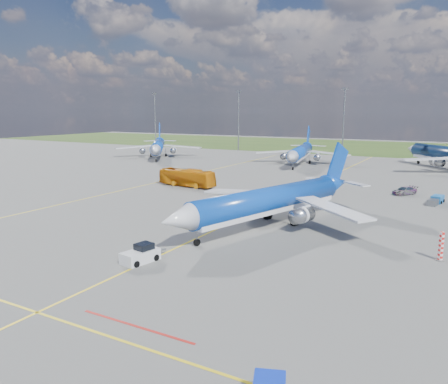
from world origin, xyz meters
The scene contains 15 objects.
ground centered at (0.00, 0.00, 0.00)m, with size 400.00×400.00×0.00m, color #525250.
grass_strip centered at (0.00, 150.00, 0.00)m, with size 400.00×80.00×0.01m, color #2D4719.
taxiway_lines centered at (0.17, 27.70, 0.01)m, with size 60.25×160.00×0.02m.
floodlight_masts centered at (10.00, 110.00, 12.56)m, with size 202.20×0.50×22.70m.
warning_post centered at (26.00, 8.00, 1.50)m, with size 0.50×0.50×3.00m, color red.
bg_jet_nw centered at (-61.00, 73.98, 0.00)m, with size 30.44×39.96×10.46m, color #0B3EA6, non-canonical shape.
bg_jet_nnw centered at (-14.00, 78.85, 0.00)m, with size 29.20×38.33×10.04m, color #0B3EA6, non-canonical shape.
main_airliner centered at (5.22, 12.12, 0.00)m, with size 29.03×38.10×9.98m, color #0B3EA6, non-canonical shape.
pushback_tug centered at (-0.51, -7.22, 0.74)m, with size 2.68×5.49×1.82m.
apron_bus centered at (-21.65, 32.51, 1.76)m, with size 2.96×12.64×3.52m, color orange.
service_car_a centered at (-25.39, 34.19, 0.63)m, with size 1.49×3.71×1.26m, color #999999.
service_car_b centered at (1.71, 27.63, 0.61)m, with size 2.03×4.41×1.23m, color #999999.
service_car_c centered at (18.09, 44.35, 0.74)m, with size 2.06×5.08×1.47m, color #999999.
baggage_tug_c centered at (-0.70, 38.22, 0.46)m, with size 2.67×4.50×0.98m.
baggage_tug_e centered at (23.66, 38.45, 0.57)m, with size 2.34×5.60×1.22m.
Camera 1 is at (27.48, -40.04, 15.10)m, focal length 35.00 mm.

